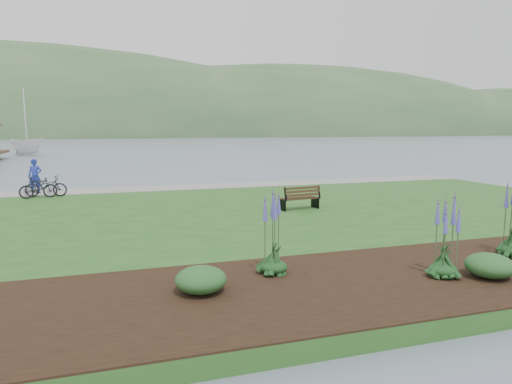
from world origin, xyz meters
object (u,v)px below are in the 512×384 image
at_px(person, 35,173).
at_px(park_bench, 300,197).
at_px(sailboat, 28,156).
at_px(bicycle_a, 46,186).

bearing_deg(person, park_bench, -31.39).
xyz_separation_m(person, sailboat, (-6.82, 41.49, -1.43)).
distance_m(person, bicycle_a, 1.45).
distance_m(park_bench, sailboat, 52.71).
height_order(person, sailboat, sailboat).
bearing_deg(bicycle_a, person, 36.83).
height_order(person, bicycle_a, person).
bearing_deg(bicycle_a, park_bench, -114.66).
xyz_separation_m(park_bench, bicycle_a, (-10.31, 6.94, 0.01)).
xyz_separation_m(park_bench, sailboat, (-17.76, 49.62, -0.90)).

